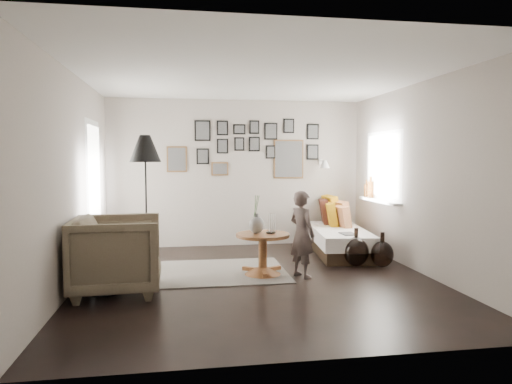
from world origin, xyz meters
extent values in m
plane|color=black|center=(0.00, 0.00, 0.00)|extent=(4.80, 4.80, 0.00)
plane|color=#A59A90|center=(0.00, 2.40, 1.30)|extent=(4.50, 0.00, 4.50)
plane|color=#A59A90|center=(0.00, -2.40, 1.30)|extent=(4.50, 0.00, 4.50)
plane|color=#A59A90|center=(-2.25, 0.00, 1.30)|extent=(0.00, 4.80, 4.80)
plane|color=#A59A90|center=(2.25, 0.00, 1.30)|extent=(0.00, 4.80, 4.80)
plane|color=white|center=(0.00, 0.00, 2.60)|extent=(4.80, 4.80, 0.00)
plane|color=white|center=(-2.23, 1.20, 1.05)|extent=(0.00, 2.14, 2.14)
plane|color=white|center=(-2.23, 1.20, 1.05)|extent=(0.00, 1.88, 1.88)
plane|color=white|center=(-2.23, 1.20, 1.05)|extent=(0.00, 1.93, 1.93)
plane|color=white|center=(2.23, 1.20, 1.45)|extent=(0.00, 1.30, 1.30)
plane|color=white|center=(2.23, 1.20, 1.45)|extent=(0.00, 1.14, 1.14)
cube|color=white|center=(2.17, 1.20, 0.88)|extent=(0.15, 1.32, 0.04)
cylinder|color=#8C4C14|center=(2.17, 1.55, 1.04)|extent=(0.10, 0.10, 0.28)
cylinder|color=#8C4C14|center=(2.17, 1.72, 1.01)|extent=(0.08, 0.08, 0.22)
cube|color=brown|center=(-1.05, 2.38, 1.55)|extent=(0.35, 0.03, 0.45)
cube|color=black|center=(-1.05, 2.37, 1.55)|extent=(0.30, 0.01, 0.40)
cube|color=black|center=(-0.60, 2.38, 2.05)|extent=(0.28, 0.03, 0.36)
cube|color=black|center=(-0.60, 2.37, 2.05)|extent=(0.23, 0.01, 0.31)
cube|color=black|center=(-0.60, 2.38, 1.60)|extent=(0.22, 0.03, 0.28)
cube|color=black|center=(-0.60, 2.37, 1.60)|extent=(0.17, 0.01, 0.23)
cube|color=black|center=(-0.25, 2.38, 2.10)|extent=(0.20, 0.03, 0.26)
cube|color=black|center=(-0.25, 2.37, 2.10)|extent=(0.15, 0.01, 0.21)
cube|color=black|center=(-0.25, 2.38, 1.78)|extent=(0.20, 0.03, 0.26)
cube|color=black|center=(-0.25, 2.37, 1.78)|extent=(0.15, 0.01, 0.21)
cube|color=black|center=(0.05, 2.38, 2.08)|extent=(0.22, 0.03, 0.18)
cube|color=black|center=(0.05, 2.37, 2.08)|extent=(0.17, 0.01, 0.13)
cube|color=black|center=(0.05, 2.38, 1.82)|extent=(0.18, 0.03, 0.24)
cube|color=black|center=(0.05, 2.37, 1.82)|extent=(0.13, 0.01, 0.19)
cube|color=black|center=(0.32, 2.38, 2.12)|extent=(0.18, 0.03, 0.24)
cube|color=black|center=(0.32, 2.37, 2.12)|extent=(0.13, 0.01, 0.19)
cube|color=black|center=(0.32, 2.38, 1.82)|extent=(0.20, 0.03, 0.26)
cube|color=black|center=(0.32, 2.37, 1.82)|extent=(0.15, 0.01, 0.21)
cube|color=black|center=(0.62, 2.38, 2.05)|extent=(0.24, 0.03, 0.30)
cube|color=black|center=(0.62, 2.37, 2.05)|extent=(0.19, 0.01, 0.25)
cube|color=black|center=(0.62, 2.38, 1.68)|extent=(0.18, 0.03, 0.24)
cube|color=black|center=(0.62, 2.37, 1.68)|extent=(0.13, 0.01, 0.19)
cube|color=brown|center=(0.95, 2.38, 1.55)|extent=(0.55, 0.03, 0.70)
cube|color=black|center=(0.95, 2.37, 1.55)|extent=(0.50, 0.01, 0.65)
cube|color=black|center=(0.95, 2.38, 2.15)|extent=(0.20, 0.03, 0.26)
cube|color=black|center=(0.95, 2.37, 2.15)|extent=(0.15, 0.01, 0.21)
cube|color=black|center=(1.40, 2.38, 2.05)|extent=(0.22, 0.03, 0.28)
cube|color=black|center=(1.40, 2.37, 2.05)|extent=(0.17, 0.01, 0.23)
cube|color=black|center=(1.40, 2.38, 1.68)|extent=(0.22, 0.03, 0.28)
cube|color=black|center=(1.40, 2.37, 1.68)|extent=(0.17, 0.01, 0.23)
cube|color=brown|center=(-0.30, 2.38, 1.38)|extent=(0.30, 0.03, 0.24)
cube|color=black|center=(-0.30, 2.37, 1.38)|extent=(0.25, 0.01, 0.19)
cube|color=white|center=(1.55, 2.37, 1.50)|extent=(0.06, 0.04, 0.10)
cylinder|color=white|center=(1.55, 2.25, 1.52)|extent=(0.02, 0.24, 0.02)
cone|color=white|center=(1.55, 2.12, 1.46)|extent=(0.18, 0.18, 0.14)
cube|color=#B7AEA0|center=(-0.61, 0.47, 0.01)|extent=(2.11, 1.48, 0.01)
cone|color=brown|center=(0.10, 0.23, 0.05)|extent=(0.53, 0.53, 0.10)
cylinder|color=brown|center=(0.10, 0.23, 0.29)|extent=(0.11, 0.11, 0.41)
cylinder|color=brown|center=(0.10, 0.23, 0.54)|extent=(0.72, 0.72, 0.04)
ellipsoid|color=black|center=(0.02, 0.25, 0.68)|extent=(0.20, 0.20, 0.23)
cylinder|color=black|center=(0.02, 0.25, 0.81)|extent=(0.06, 0.06, 0.04)
cylinder|color=black|center=(0.21, 0.23, 0.57)|extent=(0.12, 0.12, 0.02)
cube|color=black|center=(1.57, 1.37, 0.10)|extent=(0.94, 1.84, 0.20)
cube|color=white|center=(1.57, 1.37, 0.31)|extent=(1.01, 1.90, 0.22)
cube|color=#B8790A|center=(1.59, 2.09, 0.65)|extent=(0.23, 0.52, 0.52)
cube|color=#3D1B13|center=(1.46, 2.00, 0.62)|extent=(0.30, 0.50, 0.46)
cube|color=maroon|center=(1.70, 1.85, 0.61)|extent=(0.29, 0.48, 0.44)
cube|color=#B8790A|center=(1.51, 1.72, 0.60)|extent=(0.27, 0.46, 0.42)
cube|color=maroon|center=(1.66, 1.56, 0.58)|extent=(0.23, 0.41, 0.39)
cube|color=black|center=(1.52, 0.82, 0.42)|extent=(0.22, 0.29, 0.01)
imported|color=brown|center=(-1.71, -0.31, 0.45)|extent=(1.04, 1.01, 0.91)
cube|color=silver|center=(-1.68, -0.26, 0.48)|extent=(0.41, 0.43, 0.19)
cylinder|color=black|center=(-1.47, 0.90, 0.02)|extent=(0.29, 0.29, 0.03)
cylinder|color=black|center=(-1.47, 0.90, 0.84)|extent=(0.03, 0.03, 1.68)
cone|color=black|center=(-1.47, 0.90, 1.70)|extent=(0.44, 0.44, 0.38)
cube|color=black|center=(-1.85, -0.28, 0.20)|extent=(0.25, 0.13, 0.33)
cube|color=silver|center=(-1.82, -0.30, 0.20)|extent=(0.25, 0.17, 0.33)
ellipsoid|color=black|center=(1.52, 0.52, 0.21)|extent=(0.37, 0.37, 0.43)
cylinder|color=black|center=(1.52, 0.52, 0.49)|extent=(0.06, 0.06, 0.13)
ellipsoid|color=black|center=(1.87, 0.40, 0.19)|extent=(0.33, 0.33, 0.38)
cylinder|color=black|center=(1.87, 0.40, 0.44)|extent=(0.06, 0.06, 0.13)
imported|color=brown|center=(0.59, 0.05, 0.57)|extent=(0.44, 0.50, 1.14)
camera|label=1|loc=(-0.94, -5.71, 1.57)|focal=32.00mm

